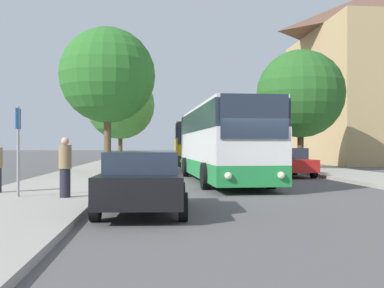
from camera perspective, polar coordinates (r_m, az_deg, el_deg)
The scene contains 11 objects.
ground_plane at distance 15.46m, azimuth 7.99°, elevation -6.24°, with size 300.00×300.00×0.00m, color #565454.
sidewalk_left at distance 15.50m, azimuth -18.29°, elevation -5.94°, with size 4.00×120.00×0.15m, color #A39E93.
bus_front at distance 20.28m, azimuth 3.74°, elevation 0.21°, with size 3.08×11.91×3.32m.
bus_middle at distance 34.14m, azimuth -0.08°, elevation -0.08°, with size 3.05×11.08×3.19m.
parked_car_left_curb at distance 10.95m, azimuth -6.18°, elevation -4.65°, with size 2.21×4.27×1.48m.
parked_car_right_near at distance 24.17m, azimuth 12.09°, elevation -2.23°, with size 2.09×4.20×1.50m.
bus_stop_sign at distance 13.91m, azimuth -21.21°, elevation 0.38°, with size 0.08×0.45×2.61m.
pedestrian_waiting_near at distance 13.29m, azimuth -15.81°, elevation -2.83°, with size 0.36×0.36×1.72m.
tree_left_near at distance 44.60m, azimuth -9.08°, elevation 4.90°, with size 6.66×6.66×8.79m.
tree_left_far at distance 25.80m, azimuth -10.67°, elevation 8.55°, with size 5.32×5.32×8.08m.
tree_right_near at distance 29.75m, azimuth 13.61°, elevation 6.19°, with size 5.62×5.62×7.61m.
Camera 1 is at (-3.41, -15.00, 1.62)m, focal length 42.00 mm.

